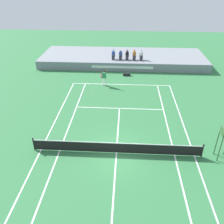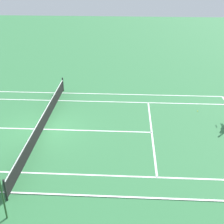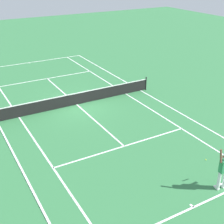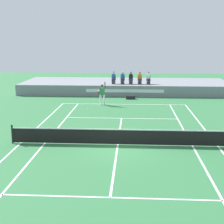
# 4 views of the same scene
# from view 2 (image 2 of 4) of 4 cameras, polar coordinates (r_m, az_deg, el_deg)

# --- Properties ---
(ground_plane) EXTENTS (80.00, 80.00, 0.00)m
(ground_plane) POSITION_cam_2_polar(r_m,az_deg,el_deg) (18.62, -12.65, -3.22)
(ground_plane) COLOR #337542
(court) EXTENTS (11.08, 23.88, 0.03)m
(court) POSITION_cam_2_polar(r_m,az_deg,el_deg) (18.62, -12.65, -3.19)
(court) COLOR #337542
(court) RESTS_ON ground
(net) EXTENTS (11.98, 0.10, 1.07)m
(net) POSITION_cam_2_polar(r_m,az_deg,el_deg) (18.38, -12.81, -1.81)
(net) COLOR black
(net) RESTS_ON ground
(tennis_ball) EXTENTS (0.07, 0.07, 0.07)m
(tennis_ball) POSITION_cam_2_polar(r_m,az_deg,el_deg) (21.06, 15.65, 0.17)
(tennis_ball) COLOR #D1E533
(tennis_ball) RESTS_ON ground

